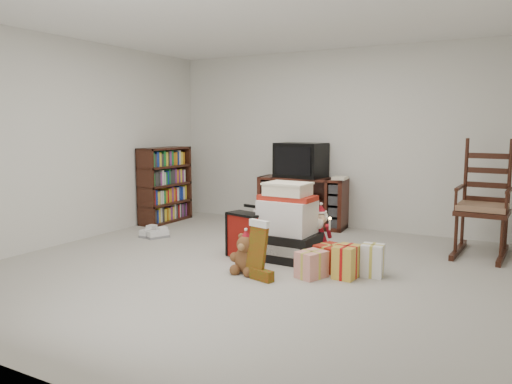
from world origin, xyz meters
The scene contains 13 objects.
room centered at (0.00, 0.00, 1.25)m, with size 5.01×5.01×2.51m.
tv_stand centered at (-0.36, 2.25, 0.36)m, with size 1.28×0.55×0.71m.
bookshelf centered at (-2.32, 1.58, 0.54)m, with size 0.31×0.92×1.12m.
rocking_chair centered at (2.03, 1.80, 0.46)m, with size 0.58×0.91×1.35m.
gift_pile centered at (0.22, 0.52, 0.36)m, with size 0.67×0.49×0.82m.
red_suitcase centered at (-0.21, 0.36, 0.25)m, with size 0.42×0.29×0.58m.
stocking centered at (0.25, -0.20, 0.28)m, with size 0.26×0.11×0.56m, color #0B6A10, non-canonical shape.
teddy_bear centered at (0.08, -0.12, 0.17)m, with size 0.26×0.23×0.39m.
santa_figurine centered at (0.51, 0.76, 0.23)m, with size 0.29×0.28×0.60m.
mrs_claus_figurine centered at (-0.29, 0.79, 0.21)m, with size 0.26×0.25×0.53m.
sneaker_pair centered at (-1.78, 0.66, 0.05)m, with size 0.35×0.30×0.10m.
gift_cluster centered at (0.94, 0.31, 0.12)m, with size 0.70×0.80×0.24m.
crt_television centered at (-0.40, 2.26, 0.95)m, with size 0.70×0.54×0.49m.
Camera 1 is at (2.48, -4.25, 1.45)m, focal length 35.00 mm.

